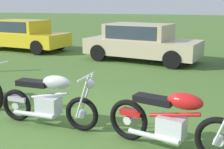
{
  "coord_description": "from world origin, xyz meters",
  "views": [
    {
      "loc": [
        2.83,
        -4.43,
        2.15
      ],
      "look_at": [
        0.69,
        1.35,
        0.67
      ],
      "focal_mm": 46.81,
      "sensor_mm": 36.0,
      "label": 1
    }
  ],
  "objects_px": {
    "motorcycle_silver": "(48,100)",
    "motorcycle_red": "(172,121)",
    "car_yellow": "(23,33)",
    "car_beige": "(141,40)"
  },
  "relations": [
    {
      "from": "car_yellow",
      "to": "car_beige",
      "type": "bearing_deg",
      "value": -1.3
    },
    {
      "from": "car_yellow",
      "to": "car_beige",
      "type": "height_order",
      "value": "same"
    },
    {
      "from": "motorcycle_silver",
      "to": "motorcycle_red",
      "type": "xyz_separation_m",
      "value": [
        2.22,
        -0.18,
        -0.0
      ]
    },
    {
      "from": "motorcycle_red",
      "to": "car_yellow",
      "type": "height_order",
      "value": "car_yellow"
    },
    {
      "from": "motorcycle_silver",
      "to": "car_yellow",
      "type": "height_order",
      "value": "car_yellow"
    },
    {
      "from": "motorcycle_silver",
      "to": "car_yellow",
      "type": "relative_size",
      "value": 0.44
    },
    {
      "from": "car_beige",
      "to": "car_yellow",
      "type": "bearing_deg",
      "value": -178.21
    },
    {
      "from": "car_yellow",
      "to": "motorcycle_silver",
      "type": "bearing_deg",
      "value": -45.15
    },
    {
      "from": "motorcycle_silver",
      "to": "car_beige",
      "type": "distance_m",
      "value": 6.67
    },
    {
      "from": "motorcycle_red",
      "to": "car_beige",
      "type": "bearing_deg",
      "value": 119.79
    }
  ]
}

